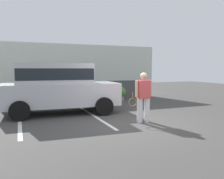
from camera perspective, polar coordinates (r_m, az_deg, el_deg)
name	(u,v)px	position (r m, az deg, el deg)	size (l,w,h in m)	color
ground_plane	(130,123)	(7.91, 4.47, -8.28)	(40.00, 40.00, 0.00)	#423F3D
parking_stripe_0	(20,122)	(8.58, -21.82, -7.56)	(0.12, 4.40, 0.01)	silver
parking_stripe_1	(95,116)	(8.99, -4.26, -6.63)	(0.12, 4.40, 0.01)	silver
house_frontage	(81,74)	(13.76, -7.58, 3.81)	(9.48, 0.40, 3.25)	silver
parked_suv	(58,86)	(9.65, -13.14, 0.91)	(4.70, 2.37, 2.05)	#B7B7BC
tennis_player_man	(143,97)	(7.96, 7.75, -1.77)	(0.89, 0.27, 1.71)	white
potted_plant_by_porch	(121,93)	(13.33, 2.13, -0.82)	(0.62, 0.62, 0.81)	gray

